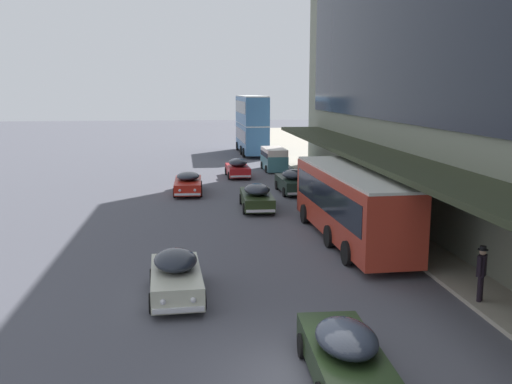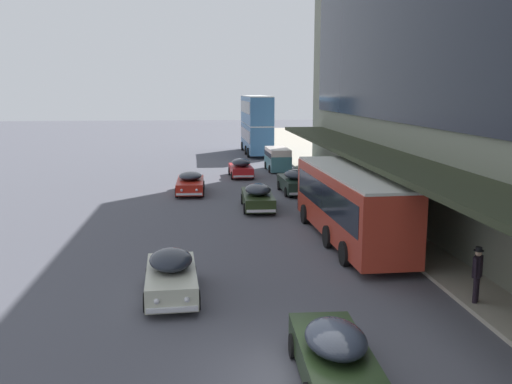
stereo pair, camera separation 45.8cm
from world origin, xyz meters
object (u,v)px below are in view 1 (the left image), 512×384
object	(u,v)px
transit_bus_kerbside_front	(251,123)
vw_van	(274,158)
sedan_oncoming_rear	(344,353)
sedan_lead_mid	(188,183)
sedan_trailing_mid	(176,275)
sedan_trailing_near	(257,197)
transit_bus_kerbside_rear	(350,201)
sedan_second_near	(238,168)
sedan_second_mid	(294,181)
pedestrian_at_kerb	(481,271)

from	to	relation	value
transit_bus_kerbside_front	vw_van	distance (m)	13.44
sedan_oncoming_rear	sedan_lead_mid	bearing A→B (deg)	98.46
transit_bus_kerbside_front	sedan_trailing_mid	size ratio (longest dim) A/B	2.53
sedan_trailing_near	vw_van	bearing A→B (deg)	78.33
transit_bus_kerbside_rear	sedan_second_near	world-z (taller)	transit_bus_kerbside_rear
transit_bus_kerbside_front	vw_van	xyz separation A→B (m)	(0.57, -13.23, -2.30)
transit_bus_kerbside_front	sedan_lead_mid	bearing A→B (deg)	-106.04
sedan_oncoming_rear	sedan_second_mid	bearing A→B (deg)	82.59
sedan_trailing_mid	sedan_lead_mid	size ratio (longest dim) A/B	0.91
sedan_oncoming_rear	sedan_second_mid	xyz separation A→B (m)	(3.29, 25.32, 0.07)
transit_bus_kerbside_rear	sedan_second_mid	xyz separation A→B (m)	(-0.35, 12.71, -1.11)
sedan_lead_mid	transit_bus_kerbside_front	bearing A→B (deg)	73.96
sedan_oncoming_rear	sedan_second_near	world-z (taller)	sedan_second_near
sedan_second_mid	vw_van	xyz separation A→B (m)	(0.24, 11.16, 0.30)
transit_bus_kerbside_front	sedan_second_near	bearing A→B (deg)	-99.72
transit_bus_kerbside_rear	sedan_second_near	size ratio (longest dim) A/B	2.67
transit_bus_kerbside_rear	sedan_trailing_mid	bearing A→B (deg)	-140.71
sedan_second_mid	sedan_trailing_near	bearing A→B (deg)	-121.78
sedan_oncoming_rear	sedan_second_mid	size ratio (longest dim) A/B	0.92
sedan_second_mid	vw_van	bearing A→B (deg)	88.76
pedestrian_at_kerb	vw_van	bearing A→B (deg)	93.88
sedan_trailing_near	sedan_lead_mid	bearing A→B (deg)	125.70
sedan_lead_mid	vw_van	world-z (taller)	vw_van
vw_van	pedestrian_at_kerb	xyz separation A→B (m)	(2.18, -32.17, 0.08)
transit_bus_kerbside_front	sedan_lead_mid	world-z (taller)	transit_bus_kerbside_front
sedan_lead_mid	sedan_trailing_mid	bearing A→B (deg)	-90.91
sedan_oncoming_rear	sedan_second_near	xyz separation A→B (m)	(0.08, 32.88, 0.02)
sedan_oncoming_rear	sedan_lead_mid	xyz separation A→B (m)	(-3.86, 25.98, -0.01)
sedan_second_near	sedan_oncoming_rear	bearing A→B (deg)	-90.14
sedan_oncoming_rear	sedan_lead_mid	world-z (taller)	sedan_oncoming_rear
sedan_oncoming_rear	pedestrian_at_kerb	size ratio (longest dim) A/B	2.35
sedan_second_mid	pedestrian_at_kerb	distance (m)	21.15
sedan_second_mid	sedan_lead_mid	size ratio (longest dim) A/B	0.98
transit_bus_kerbside_front	transit_bus_kerbside_rear	distance (m)	37.14
transit_bus_kerbside_front	pedestrian_at_kerb	xyz separation A→B (m)	(2.75, -45.40, -2.22)
sedan_second_mid	pedestrian_at_kerb	bearing A→B (deg)	-83.42
sedan_trailing_near	vw_van	world-z (taller)	vw_van
sedan_trailing_mid	sedan_trailing_near	world-z (taller)	sedan_trailing_mid
transit_bus_kerbside_rear	sedan_second_near	bearing A→B (deg)	99.98
transit_bus_kerbside_rear	vw_van	size ratio (longest dim) A/B	2.52
transit_bus_kerbside_front	pedestrian_at_kerb	distance (m)	45.54
transit_bus_kerbside_front	sedan_second_mid	distance (m)	24.53
sedan_second_near	sedan_second_mid	bearing A→B (deg)	-66.97
sedan_trailing_mid	sedan_second_mid	distance (m)	20.51
transit_bus_kerbside_rear	sedan_trailing_near	size ratio (longest dim) A/B	2.36
sedan_trailing_near	transit_bus_kerbside_front	bearing A→B (deg)	84.62
sedan_second_mid	vw_van	distance (m)	11.17
sedan_trailing_near	vw_van	size ratio (longest dim) A/B	1.07
sedan_trailing_mid	sedan_second_near	xyz separation A→B (m)	(4.26, 26.66, -0.02)
sedan_lead_mid	transit_bus_kerbside_rear	bearing A→B (deg)	-60.67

